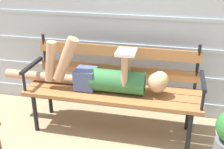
# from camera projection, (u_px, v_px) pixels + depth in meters

# --- Properties ---
(ground_plane) EXTENTS (12.00, 12.00, 0.00)m
(ground_plane) POSITION_uv_depth(u_px,v_px,m) (109.00, 138.00, 2.88)
(ground_plane) COLOR tan
(house_siding) EXTENTS (4.12, 0.08, 2.53)m
(house_siding) POSITION_uv_depth(u_px,v_px,m) (122.00, 0.00, 2.94)
(house_siding) COLOR #B2BCC6
(house_siding) RESTS_ON ground
(park_bench) EXTENTS (1.75, 0.49, 0.92)m
(park_bench) POSITION_uv_depth(u_px,v_px,m) (114.00, 84.00, 2.87)
(park_bench) COLOR #9E6638
(park_bench) RESTS_ON ground
(reclining_person) EXTENTS (1.72, 0.26, 0.56)m
(reclining_person) POSITION_uv_depth(u_px,v_px,m) (102.00, 76.00, 2.79)
(reclining_person) COLOR #33703D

